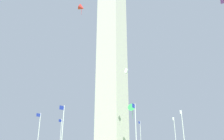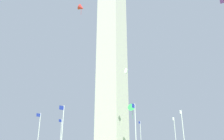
# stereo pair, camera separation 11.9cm
# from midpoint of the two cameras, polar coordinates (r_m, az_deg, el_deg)

# --- Properties ---
(obelisk_monument) EXTENTS (5.61, 5.61, 51.04)m
(obelisk_monument) POSITION_cam_midpoint_polar(r_m,az_deg,el_deg) (53.24, -0.06, 6.23)
(obelisk_monument) COLOR #B7B2A8
(obelisk_monument) RESTS_ON ground
(flagpole_n) EXTENTS (1.12, 0.14, 8.66)m
(flagpole_n) POSITION_cam_midpoint_polar(r_m,az_deg,el_deg) (35.99, -13.35, -15.45)
(flagpole_n) COLOR silver
(flagpole_n) RESTS_ON ground
(flagpole_ne) EXTENTS (1.12, 0.14, 8.66)m
(flagpole_ne) POSITION_cam_midpoint_polar(r_m,az_deg,el_deg) (33.50, 6.29, -15.60)
(flagpole_ne) COLOR silver
(flagpole_ne) RESTS_ON ground
(flagpole_e) EXTENTS (1.12, 0.14, 8.66)m
(flagpole_e) POSITION_cam_midpoint_polar(r_m,az_deg,el_deg) (42.24, 18.56, -15.47)
(flagpole_e) COLOR silver
(flagpole_e) RESTS_ON ground
(flagpole_se) EXTENTS (1.12, 0.14, 8.66)m
(flagpole_se) POSITION_cam_midpoint_polar(r_m,az_deg,el_deg) (53.80, 16.58, -16.24)
(flagpole_se) COLOR silver
(flagpole_se) RESTS_ON ground
(flagpole_s) EXTENTS (1.12, 0.14, 8.66)m
(flagpole_s) POSITION_cam_midpoint_polar(r_m,az_deg,el_deg) (61.66, 7.64, -17.09)
(flagpole_s) COLOR silver
(flagpole_s) RESTS_ON ground
(flagpole_sw) EXTENTS (1.12, 0.14, 8.66)m
(flagpole_sw) POSITION_cam_midpoint_polar(r_m,az_deg,el_deg) (63.05, -3.54, -17.26)
(flagpole_sw) COLOR silver
(flagpole_sw) RESTS_ON ground
(flagpole_w) EXTENTS (1.12, 0.14, 8.66)m
(flagpole_w) POSITION_cam_midpoint_polar(r_m,az_deg,el_deg) (57.55, -13.78, -16.60)
(flagpole_w) COLOR silver
(flagpole_w) RESTS_ON ground
(flagpole_nw) EXTENTS (1.12, 0.14, 8.66)m
(flagpole_nw) POSITION_cam_midpoint_polar(r_m,az_deg,el_deg) (46.93, -19.28, -15.66)
(flagpole_nw) COLOR silver
(flagpole_nw) RESTS_ON ground
(kite_green_delta) EXTENTS (1.80, 1.66, 2.80)m
(kite_green_delta) POSITION_cam_midpoint_polar(r_m,az_deg,el_deg) (41.57, 5.41, -10.27)
(kite_green_delta) COLOR green
(kite_red_delta) EXTENTS (1.22, 1.33, 1.73)m
(kite_red_delta) POSITION_cam_midpoint_polar(r_m,az_deg,el_deg) (33.25, -8.27, 16.26)
(kite_red_delta) COLOR red
(kite_white_box) EXTENTS (0.51, 0.70, 1.61)m
(kite_white_box) POSITION_cam_midpoint_polar(r_m,az_deg,el_deg) (39.18, 3.80, -0.26)
(kite_white_box) COLOR white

